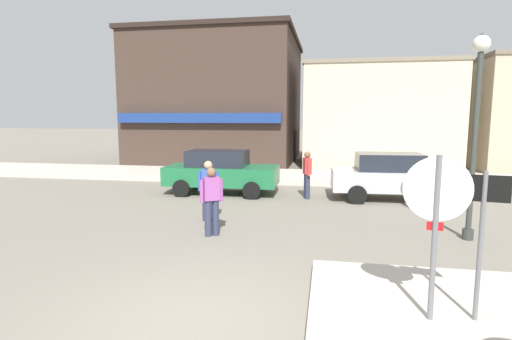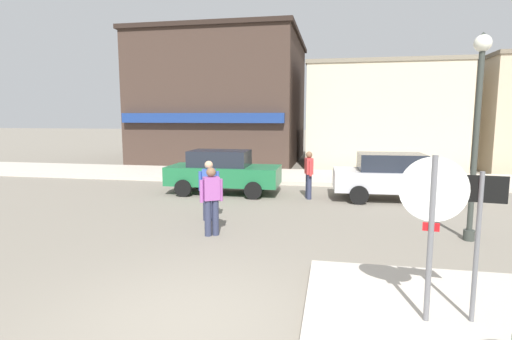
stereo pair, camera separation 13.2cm
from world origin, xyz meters
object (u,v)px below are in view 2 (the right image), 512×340
at_px(stop_sign, 432,217).
at_px(parked_car_second, 394,176).
at_px(one_way_sign, 478,232).
at_px(lamp_post, 478,108).
at_px(pedestrian_crossing_far, 211,199).
at_px(parked_car_nearest, 223,171).
at_px(pedestrian_kerb_side, 209,189).
at_px(pedestrian_crossing_near, 309,173).

height_order(stop_sign, parked_car_second, stop_sign).
relative_size(one_way_sign, lamp_post, 0.46).
distance_m(parked_car_second, pedestrian_crossing_far, 6.91).
distance_m(lamp_post, parked_car_second, 4.89).
height_order(parked_car_nearest, pedestrian_kerb_side, pedestrian_kerb_side).
xyz_separation_m(pedestrian_crossing_near, pedestrian_crossing_far, (-1.96, -4.69, 0.00)).
bearing_deg(pedestrian_crossing_far, pedestrian_kerb_side, 109.82).
distance_m(parked_car_nearest, pedestrian_kerb_side, 3.83).
bearing_deg(pedestrian_crossing_far, lamp_post, 7.34).
relative_size(one_way_sign, parked_car_second, 0.52).
bearing_deg(stop_sign, pedestrian_crossing_near, 103.84).
xyz_separation_m(stop_sign, pedestrian_crossing_near, (-2.02, 8.20, -0.65)).
height_order(one_way_sign, pedestrian_crossing_near, one_way_sign).
relative_size(stop_sign, parked_car_nearest, 0.57).
bearing_deg(stop_sign, one_way_sign, 8.51).
relative_size(lamp_post, pedestrian_kerb_side, 2.82).
relative_size(one_way_sign, pedestrian_crossing_near, 1.30).
xyz_separation_m(lamp_post, parked_car_second, (-1.05, 4.27, -2.15)).
distance_m(parked_car_second, pedestrian_crossing_near, 2.81).
xyz_separation_m(stop_sign, one_way_sign, (0.57, 0.09, -0.19)).
relative_size(parked_car_nearest, pedestrian_crossing_near, 2.49).
distance_m(pedestrian_crossing_far, pedestrian_kerb_side, 1.40).
bearing_deg(one_way_sign, pedestrian_crossing_far, 143.05).
bearing_deg(pedestrian_crossing_near, stop_sign, -76.16).
height_order(one_way_sign, pedestrian_crossing_far, one_way_sign).
height_order(parked_car_second, pedestrian_crossing_far, pedestrian_crossing_far).
xyz_separation_m(parked_car_second, pedestrian_kerb_side, (-5.22, -3.70, 0.06)).
relative_size(lamp_post, pedestrian_crossing_far, 2.82).
xyz_separation_m(one_way_sign, pedestrian_crossing_far, (-4.55, 3.42, -0.46)).
bearing_deg(lamp_post, parked_car_nearest, 148.06).
xyz_separation_m(stop_sign, parked_car_second, (0.77, 8.53, -0.71)).
height_order(stop_sign, lamp_post, lamp_post).
height_order(parked_car_nearest, pedestrian_crossing_far, pedestrian_crossing_far).
bearing_deg(pedestrian_crossing_far, one_way_sign, -36.95).
distance_m(one_way_sign, parked_car_second, 8.46).
distance_m(stop_sign, parked_car_second, 8.59).
height_order(pedestrian_crossing_near, pedestrian_crossing_far, same).
xyz_separation_m(pedestrian_crossing_far, pedestrian_kerb_side, (-0.47, 1.31, 0.00)).
bearing_deg(lamp_post, parked_car_second, 103.79).
relative_size(stop_sign, pedestrian_crossing_far, 1.43).
xyz_separation_m(parked_car_second, pedestrian_crossing_far, (-4.75, -5.02, 0.06)).
bearing_deg(pedestrian_kerb_side, parked_car_nearest, 100.18).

